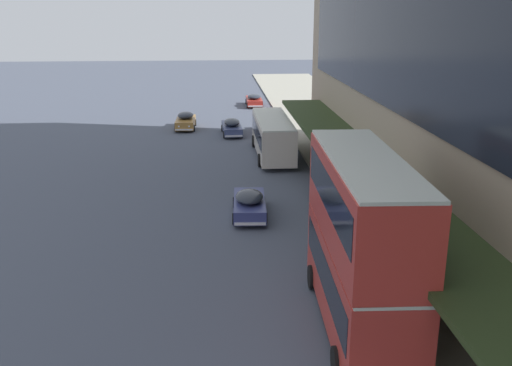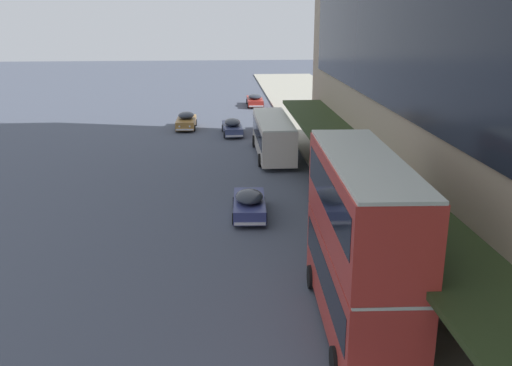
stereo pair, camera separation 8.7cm
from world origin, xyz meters
TOP-DOWN VIEW (x-y plane):
  - transit_bus_kerbside_front at (3.63, 32.18)m, footprint 2.81×9.93m
  - transit_bus_kerbside_rear at (4.13, 6.62)m, footprint 3.00×9.41m
  - sedan_far_back at (3.89, 56.69)m, footprint 1.97×4.96m
  - sedan_oncoming_front at (4.30, 41.22)m, footprint 2.03×4.81m
  - sedan_lead_near at (0.66, 40.61)m, footprint 1.93×5.02m
  - sedan_lead_mid at (-3.77, 43.75)m, footprint 1.98×4.74m
  - sedan_trailing_mid at (0.92, 18.73)m, footprint 2.06×4.79m
  - pedestrian_at_kerb at (7.89, 6.55)m, footprint 0.61×0.33m
  - fire_hydrant at (6.63, 16.49)m, footprint 0.20×0.40m

SIDE VIEW (x-z plane):
  - fire_hydrant at x=6.63m, z-range 0.14..0.84m
  - sedan_far_back at x=3.89m, z-range 0.00..1.43m
  - sedan_trailing_mid at x=0.92m, z-range 0.00..1.48m
  - sedan_lead_near at x=0.66m, z-range -0.01..1.52m
  - sedan_oncoming_front at x=4.30m, z-range -0.01..1.57m
  - sedan_lead_mid at x=-3.77m, z-range -0.01..1.59m
  - pedestrian_at_kerb at x=7.89m, z-range 0.25..2.11m
  - transit_bus_kerbside_front at x=3.63m, z-range 0.24..3.34m
  - transit_bus_kerbside_rear at x=4.13m, z-range 0.25..6.75m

